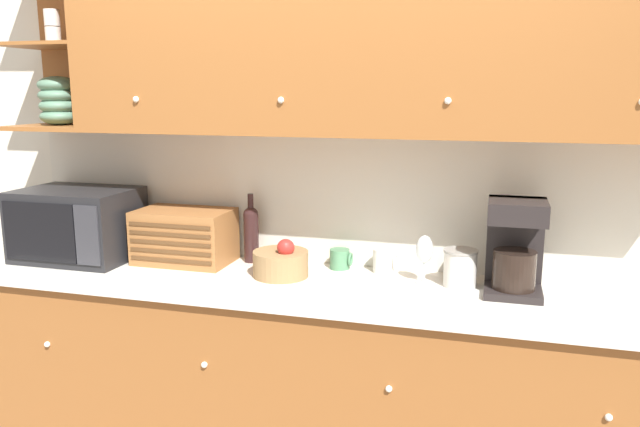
{
  "coord_description": "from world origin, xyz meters",
  "views": [
    {
      "loc": [
        0.72,
        -2.73,
        1.76
      ],
      "look_at": [
        0.0,
        -0.21,
        1.23
      ],
      "focal_mm": 35.0,
      "sensor_mm": 36.0,
      "label": 1
    }
  ],
  "objects_px": {
    "wine_bottle": "(251,231)",
    "coffee_maker": "(515,246)",
    "mug_blue_second": "(384,261)",
    "mug": "(340,259)",
    "fruit_basket": "(281,263)",
    "storage_canister": "(460,268)",
    "bread_box": "(185,236)",
    "microwave": "(78,224)",
    "wine_glass": "(424,251)"
  },
  "relations": [
    {
      "from": "wine_bottle",
      "to": "coffee_maker",
      "type": "height_order",
      "value": "coffee_maker"
    },
    {
      "from": "wine_bottle",
      "to": "mug_blue_second",
      "type": "height_order",
      "value": "wine_bottle"
    },
    {
      "from": "mug",
      "to": "fruit_basket",
      "type": "bearing_deg",
      "value": -139.83
    },
    {
      "from": "mug_blue_second",
      "to": "storage_canister",
      "type": "xyz_separation_m",
      "value": [
        0.34,
        -0.11,
        0.02
      ]
    },
    {
      "from": "coffee_maker",
      "to": "mug_blue_second",
      "type": "bearing_deg",
      "value": 165.86
    },
    {
      "from": "bread_box",
      "to": "mug",
      "type": "height_order",
      "value": "bread_box"
    },
    {
      "from": "mug",
      "to": "microwave",
      "type": "bearing_deg",
      "value": -172.17
    },
    {
      "from": "microwave",
      "to": "mug",
      "type": "xyz_separation_m",
      "value": [
        1.25,
        0.17,
        -0.12
      ]
    },
    {
      "from": "microwave",
      "to": "wine_glass",
      "type": "distance_m",
      "value": 1.64
    },
    {
      "from": "microwave",
      "to": "storage_canister",
      "type": "bearing_deg",
      "value": 1.76
    },
    {
      "from": "wine_bottle",
      "to": "wine_glass",
      "type": "xyz_separation_m",
      "value": [
        0.82,
        -0.12,
        -0.01
      ]
    },
    {
      "from": "wine_glass",
      "to": "fruit_basket",
      "type": "bearing_deg",
      "value": -173.37
    },
    {
      "from": "mug",
      "to": "storage_canister",
      "type": "relative_size",
      "value": 0.65
    },
    {
      "from": "bread_box",
      "to": "storage_canister",
      "type": "relative_size",
      "value": 2.8
    },
    {
      "from": "mug_blue_second",
      "to": "coffee_maker",
      "type": "bearing_deg",
      "value": -14.14
    },
    {
      "from": "storage_canister",
      "to": "microwave",
      "type": "bearing_deg",
      "value": -178.24
    },
    {
      "from": "fruit_basket",
      "to": "storage_canister",
      "type": "distance_m",
      "value": 0.76
    },
    {
      "from": "microwave",
      "to": "fruit_basket",
      "type": "bearing_deg",
      "value": -0.73
    },
    {
      "from": "fruit_basket",
      "to": "microwave",
      "type": "bearing_deg",
      "value": 179.27
    },
    {
      "from": "microwave",
      "to": "storage_canister",
      "type": "height_order",
      "value": "microwave"
    },
    {
      "from": "wine_glass",
      "to": "coffee_maker",
      "type": "relative_size",
      "value": 0.54
    },
    {
      "from": "bread_box",
      "to": "storage_canister",
      "type": "distance_m",
      "value": 1.27
    },
    {
      "from": "microwave",
      "to": "bread_box",
      "type": "relative_size",
      "value": 1.22
    },
    {
      "from": "bread_box",
      "to": "coffee_maker",
      "type": "bearing_deg",
      "value": -1.96
    },
    {
      "from": "fruit_basket",
      "to": "wine_glass",
      "type": "relative_size",
      "value": 1.17
    },
    {
      "from": "bread_box",
      "to": "wine_glass",
      "type": "bearing_deg",
      "value": -1.22
    },
    {
      "from": "wine_bottle",
      "to": "fruit_basket",
      "type": "relative_size",
      "value": 1.35
    },
    {
      "from": "microwave",
      "to": "coffee_maker",
      "type": "distance_m",
      "value": 2.0
    },
    {
      "from": "mug",
      "to": "mug_blue_second",
      "type": "bearing_deg",
      "value": -0.97
    },
    {
      "from": "mug",
      "to": "wine_glass",
      "type": "relative_size",
      "value": 0.49
    },
    {
      "from": "wine_bottle",
      "to": "coffee_maker",
      "type": "relative_size",
      "value": 0.86
    },
    {
      "from": "wine_bottle",
      "to": "mug",
      "type": "height_order",
      "value": "wine_bottle"
    },
    {
      "from": "microwave",
      "to": "mug",
      "type": "height_order",
      "value": "microwave"
    },
    {
      "from": "wine_bottle",
      "to": "mug",
      "type": "bearing_deg",
      "value": -0.35
    },
    {
      "from": "microwave",
      "to": "wine_bottle",
      "type": "xyz_separation_m",
      "value": [
        0.82,
        0.17,
        -0.02
      ]
    },
    {
      "from": "coffee_maker",
      "to": "mug",
      "type": "bearing_deg",
      "value": 169.33
    },
    {
      "from": "wine_bottle",
      "to": "storage_canister",
      "type": "distance_m",
      "value": 0.98
    },
    {
      "from": "mug_blue_second",
      "to": "wine_glass",
      "type": "xyz_separation_m",
      "value": [
        0.19,
        -0.11,
        0.09
      ]
    },
    {
      "from": "bread_box",
      "to": "coffee_maker",
      "type": "height_order",
      "value": "coffee_maker"
    },
    {
      "from": "wine_bottle",
      "to": "mug",
      "type": "xyz_separation_m",
      "value": [
        0.43,
        -0.0,
        -0.1
      ]
    },
    {
      "from": "mug",
      "to": "wine_glass",
      "type": "height_order",
      "value": "wine_glass"
    },
    {
      "from": "wine_bottle",
      "to": "coffee_maker",
      "type": "bearing_deg",
      "value": -6.94
    },
    {
      "from": "bread_box",
      "to": "storage_canister",
      "type": "xyz_separation_m",
      "value": [
        1.27,
        -0.03,
        -0.05
      ]
    },
    {
      "from": "fruit_basket",
      "to": "storage_canister",
      "type": "bearing_deg",
      "value": 5.14
    },
    {
      "from": "mug",
      "to": "storage_canister",
      "type": "xyz_separation_m",
      "value": [
        0.54,
        -0.12,
        0.03
      ]
    },
    {
      "from": "fruit_basket",
      "to": "coffee_maker",
      "type": "distance_m",
      "value": 0.98
    },
    {
      "from": "microwave",
      "to": "wine_bottle",
      "type": "height_order",
      "value": "microwave"
    },
    {
      "from": "coffee_maker",
      "to": "bread_box",
      "type": "bearing_deg",
      "value": 178.04
    },
    {
      "from": "bread_box",
      "to": "mug_blue_second",
      "type": "bearing_deg",
      "value": 5.33
    },
    {
      "from": "microwave",
      "to": "coffee_maker",
      "type": "height_order",
      "value": "coffee_maker"
    }
  ]
}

